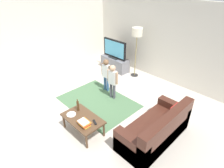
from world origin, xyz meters
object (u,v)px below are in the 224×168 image
Objects in this scene: child_near_tv at (106,72)px; bottle at (78,106)px; floor_lamp at (137,35)px; tv_remote at (95,122)px; coffee_table at (83,119)px; tv_stand at (115,64)px; plate at (71,114)px; couch at (157,131)px; child_center at (113,79)px; book_stack at (84,123)px; tv at (115,49)px.

child_near_tv is 3.39× the size of bottle.
floor_lamp is 10.47× the size of tv_remote.
child_near_tv reaches higher than coffee_table.
coffee_table is at bearing -57.28° from tv_stand.
tv_stand is at bearing 117.84° from plate.
tv_stand is at bearing 122.72° from coffee_table.
couch reaches higher than bottle.
tv_stand is 1.59m from floor_lamp.
book_stack is at bearing -64.92° from child_center.
couch is 5.62× the size of bottle.
child_near_tv is 1.97m from coffee_table.
floor_lamp reaches higher than child_near_tv.
tv_remote is at bearing -58.52° from child_center.
plate is at bearing -156.78° from coffee_table.
child_center reaches higher than bottle.
child_center is at bearing -46.67° from tv.
tv_remote is at bearing 17.35° from coffee_table.
child_near_tv is 4.94× the size of plate.
book_stack is at bearing -55.46° from tv_stand.
tv_remote is at bearing -52.03° from tv.
child_center reaches higher than couch.
tv is (-0.00, -0.02, 0.60)m from tv_stand.
tv_stand is at bearing 148.99° from couch.
tv is 1.01× the size of child_near_tv.
bottle is (-0.30, 0.10, 0.18)m from coffee_table.
tv_remote is (0.32, 0.10, 0.06)m from coffee_table.
floor_lamp reaches higher than couch.
floor_lamp reaches higher than plate.
floor_lamp is 8.09× the size of plate.
floor_lamp is (0.90, 0.17, 0.70)m from tv.
child_near_tv is at bearing -54.95° from tv_stand.
floor_lamp is 1.63× the size of child_center.
book_stack is at bearing -95.74° from tv_remote.
coffee_table is 0.31m from plate.
couch is at bearing -41.59° from floor_lamp.
tv is at bearing 147.97° from tv_remote.
floor_lamp reaches higher than bottle.
tv_stand is 3.53m from plate.
tv_remote is at bearing -66.13° from floor_lamp.
tv is at bearing 149.26° from couch.
book_stack is at bearing -69.11° from floor_lamp.
plate is at bearing -179.38° from book_stack.
bottle reaches higher than tv_stand.
child_near_tv reaches higher than tv_stand.
floor_lamp reaches higher than coffee_table.
child_near_tv is at bearing -88.75° from floor_lamp.
tv_stand is 3.34m from bottle.
tv_stand is 5.45× the size of plate.
child_center reaches higher than plate.
tv_stand is 1.20× the size of coffee_table.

